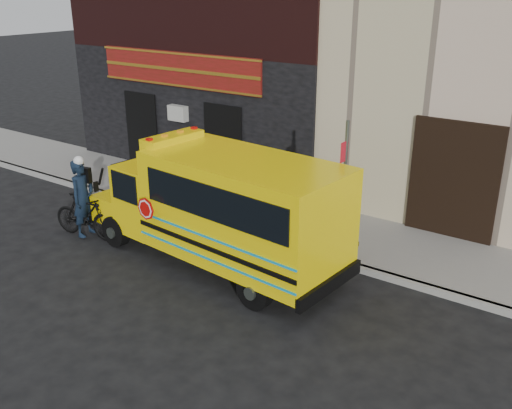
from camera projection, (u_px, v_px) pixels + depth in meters
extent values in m
plane|color=black|center=(191.00, 281.00, 12.78)|extent=(120.00, 120.00, 0.00)
cube|color=gray|center=(257.00, 238.00, 14.74)|extent=(40.00, 0.20, 0.15)
cube|color=gray|center=(287.00, 220.00, 15.89)|extent=(40.00, 3.00, 0.15)
cube|color=black|center=(184.00, 115.00, 18.89)|extent=(10.00, 0.30, 4.00)
cube|color=black|center=(178.00, 3.00, 17.62)|extent=(10.00, 0.28, 3.00)
cube|color=#4E160B|center=(178.00, 69.00, 18.22)|extent=(6.50, 0.12, 1.10)
cube|color=black|center=(143.00, 130.00, 20.01)|extent=(1.30, 0.10, 2.50)
cube|color=black|center=(224.00, 146.00, 18.10)|extent=(1.30, 0.10, 2.50)
cylinder|color=black|center=(116.00, 231.00, 14.37)|extent=(0.82, 0.35, 0.80)
cylinder|color=black|center=(173.00, 210.00, 15.72)|extent=(0.82, 0.35, 0.80)
cylinder|color=black|center=(255.00, 290.00, 11.61)|extent=(0.82, 0.35, 0.80)
cylinder|color=black|center=(309.00, 258.00, 12.96)|extent=(0.82, 0.35, 0.80)
cube|color=yellow|center=(134.00, 202.00, 15.17)|extent=(1.18, 2.09, 0.70)
cube|color=black|center=(122.00, 206.00, 15.60)|extent=(0.31, 2.05, 0.35)
cube|color=yellow|center=(160.00, 193.00, 14.33)|extent=(1.39, 2.20, 1.70)
cube|color=black|center=(144.00, 174.00, 14.53)|extent=(0.23, 1.80, 0.90)
cube|color=yellow|center=(245.00, 209.00, 12.50)|extent=(4.69, 2.62, 2.25)
cube|color=black|center=(330.00, 285.00, 11.52)|extent=(0.33, 2.20, 0.30)
cube|color=black|center=(212.00, 203.00, 11.47)|extent=(3.89, 0.41, 0.75)
cube|color=yellow|center=(173.00, 140.00, 13.43)|extent=(0.65, 1.64, 0.28)
cylinder|color=#B20A07|center=(146.00, 209.00, 12.68)|extent=(0.52, 0.08, 0.52)
cylinder|color=#475049|center=(343.00, 199.00, 12.65)|extent=(0.08, 0.08, 3.54)
cube|color=red|center=(344.00, 152.00, 12.19)|extent=(0.03, 0.31, 0.44)
cube|color=white|center=(343.00, 176.00, 12.39)|extent=(0.03, 0.31, 0.39)
imported|color=black|center=(85.00, 216.00, 14.78)|extent=(2.05, 0.87, 1.19)
imported|color=black|center=(83.00, 200.00, 14.69)|extent=(0.61, 0.82, 2.04)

